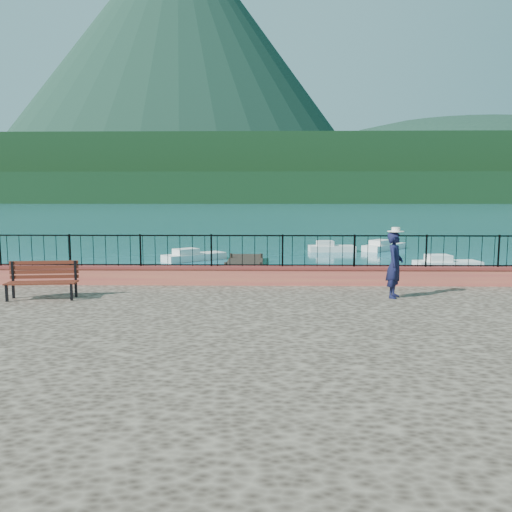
{
  "coord_description": "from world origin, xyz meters",
  "views": [
    {
      "loc": [
        -0.81,
        -11.57,
        3.91
      ],
      "look_at": [
        -1.08,
        2.0,
        2.3
      ],
      "focal_mm": 35.0,
      "sensor_mm": 36.0,
      "label": 1
    }
  ],
  "objects_px": {
    "boat_1": "(384,279)",
    "boat_4": "(332,246)",
    "person": "(395,265)",
    "boat_2": "(447,261)",
    "boat_3": "(194,254)",
    "boat_0": "(220,289)",
    "park_bench": "(42,288)",
    "boat_5": "(384,244)"
  },
  "relations": [
    {
      "from": "boat_2",
      "to": "boat_4",
      "type": "height_order",
      "value": "same"
    },
    {
      "from": "boat_0",
      "to": "boat_3",
      "type": "distance_m",
      "value": 12.08
    },
    {
      "from": "person",
      "to": "boat_5",
      "type": "relative_size",
      "value": 0.41
    },
    {
      "from": "boat_3",
      "to": "boat_0",
      "type": "bearing_deg",
      "value": -116.61
    },
    {
      "from": "boat_3",
      "to": "boat_4",
      "type": "bearing_deg",
      "value": -9.5
    },
    {
      "from": "person",
      "to": "boat_2",
      "type": "relative_size",
      "value": 0.51
    },
    {
      "from": "boat_0",
      "to": "boat_1",
      "type": "distance_m",
      "value": 7.24
    },
    {
      "from": "person",
      "to": "boat_3",
      "type": "xyz_separation_m",
      "value": [
        -7.89,
        17.2,
        -1.69
      ]
    },
    {
      "from": "person",
      "to": "boat_4",
      "type": "height_order",
      "value": "person"
    },
    {
      "from": "person",
      "to": "boat_1",
      "type": "relative_size",
      "value": 0.45
    },
    {
      "from": "person",
      "to": "boat_5",
      "type": "height_order",
      "value": "person"
    },
    {
      "from": "park_bench",
      "to": "boat_1",
      "type": "bearing_deg",
      "value": 30.3
    },
    {
      "from": "person",
      "to": "boat_3",
      "type": "height_order",
      "value": "person"
    },
    {
      "from": "park_bench",
      "to": "boat_5",
      "type": "height_order",
      "value": "park_bench"
    },
    {
      "from": "boat_2",
      "to": "boat_3",
      "type": "distance_m",
      "value": 14.74
    },
    {
      "from": "boat_0",
      "to": "person",
      "type": "bearing_deg",
      "value": -55.39
    },
    {
      "from": "park_bench",
      "to": "boat_2",
      "type": "bearing_deg",
      "value": 35.48
    },
    {
      "from": "boat_1",
      "to": "boat_2",
      "type": "xyz_separation_m",
      "value": [
        4.88,
        6.05,
        0.0
      ]
    },
    {
      "from": "boat_1",
      "to": "boat_4",
      "type": "height_order",
      "value": "same"
    },
    {
      "from": "boat_3",
      "to": "boat_5",
      "type": "bearing_deg",
      "value": -13.12
    },
    {
      "from": "park_bench",
      "to": "boat_2",
      "type": "distance_m",
      "value": 21.38
    },
    {
      "from": "boat_1",
      "to": "park_bench",
      "type": "bearing_deg",
      "value": -119.69
    },
    {
      "from": "person",
      "to": "boat_3",
      "type": "relative_size",
      "value": 0.45
    },
    {
      "from": "boat_0",
      "to": "boat_4",
      "type": "distance_m",
      "value": 18.25
    },
    {
      "from": "person",
      "to": "boat_5",
      "type": "distance_m",
      "value": 24.37
    },
    {
      "from": "boat_2",
      "to": "boat_5",
      "type": "bearing_deg",
      "value": 91.33
    },
    {
      "from": "boat_0",
      "to": "boat_2",
      "type": "height_order",
      "value": "same"
    },
    {
      "from": "boat_2",
      "to": "boat_5",
      "type": "relative_size",
      "value": 0.81
    },
    {
      "from": "boat_2",
      "to": "boat_5",
      "type": "distance_m",
      "value": 9.9
    },
    {
      "from": "boat_3",
      "to": "boat_2",
      "type": "bearing_deg",
      "value": -52.33
    },
    {
      "from": "park_bench",
      "to": "boat_4",
      "type": "xyz_separation_m",
      "value": [
        10.7,
        22.84,
        -1.1
      ]
    },
    {
      "from": "boat_1",
      "to": "boat_5",
      "type": "bearing_deg",
      "value": 100.28
    },
    {
      "from": "boat_0",
      "to": "boat_3",
      "type": "relative_size",
      "value": 0.99
    },
    {
      "from": "boat_1",
      "to": "boat_3",
      "type": "bearing_deg",
      "value": 158.94
    },
    {
      "from": "boat_1",
      "to": "boat_3",
      "type": "relative_size",
      "value": 0.99
    },
    {
      "from": "park_bench",
      "to": "boat_4",
      "type": "height_order",
      "value": "park_bench"
    },
    {
      "from": "boat_0",
      "to": "boat_5",
      "type": "height_order",
      "value": "same"
    },
    {
      "from": "park_bench",
      "to": "boat_4",
      "type": "relative_size",
      "value": 0.57
    },
    {
      "from": "boat_1",
      "to": "boat_0",
      "type": "bearing_deg",
      "value": -136.87
    },
    {
      "from": "boat_1",
      "to": "boat_3",
      "type": "distance_m",
      "value": 13.32
    },
    {
      "from": "boat_1",
      "to": "boat_4",
      "type": "xyz_separation_m",
      "value": [
        -0.31,
        14.62,
        0.0
      ]
    },
    {
      "from": "park_bench",
      "to": "boat_3",
      "type": "xyz_separation_m",
      "value": [
        1.53,
        17.58,
        -1.1
      ]
    }
  ]
}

